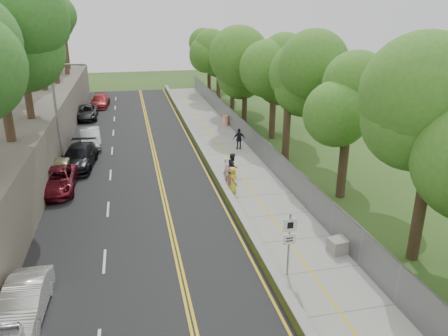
% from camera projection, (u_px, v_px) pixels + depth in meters
% --- Properties ---
extents(ground, '(140.00, 140.00, 0.00)m').
position_uv_depth(ground, '(248.00, 246.00, 22.59)').
color(ground, '#33511E').
rests_on(ground, ground).
extents(road, '(11.20, 66.00, 0.04)m').
position_uv_depth(road, '(134.00, 161.00, 35.26)').
color(road, black).
rests_on(road, ground).
extents(sidewalk, '(4.20, 66.00, 0.05)m').
position_uv_depth(sidewalk, '(230.00, 154.00, 36.87)').
color(sidewalk, gray).
rests_on(sidewalk, ground).
extents(jersey_barrier, '(0.42, 66.00, 0.60)m').
position_uv_depth(jersey_barrier, '(203.00, 153.00, 36.31)').
color(jersey_barrier, '#AACC35').
rests_on(jersey_barrier, ground).
extents(rock_embankment, '(5.00, 66.00, 4.00)m').
position_uv_depth(rock_embankment, '(23.00, 143.00, 32.95)').
color(rock_embankment, '#595147').
rests_on(rock_embankment, ground).
extents(chainlink_fence, '(0.04, 66.00, 2.00)m').
position_uv_depth(chainlink_fence, '(254.00, 141.00, 36.96)').
color(chainlink_fence, slate).
rests_on(chainlink_fence, ground).
extents(trees_embankment, '(6.40, 66.00, 13.00)m').
position_uv_depth(trees_embankment, '(12.00, 25.00, 30.14)').
color(trees_embankment, '#3A7B29').
rests_on(trees_embankment, rock_embankment).
extents(trees_fenceside, '(7.00, 66.00, 14.00)m').
position_uv_depth(trees_fenceside, '(284.00, 69.00, 35.38)').
color(trees_fenceside, '#488629').
rests_on(trees_fenceside, ground).
extents(streetlight, '(2.52, 0.22, 8.00)m').
position_uv_depth(streetlight, '(59.00, 110.00, 31.74)').
color(streetlight, gray).
rests_on(streetlight, ground).
extents(signpost, '(0.62, 0.09, 3.10)m').
position_uv_depth(signpost, '(289.00, 238.00, 19.37)').
color(signpost, gray).
rests_on(signpost, sidewalk).
extents(construction_barrel, '(0.62, 0.62, 1.02)m').
position_uv_depth(construction_barrel, '(226.00, 120.00, 45.75)').
color(construction_barrel, '#F74F1A').
rests_on(construction_barrel, sidewalk).
extents(concrete_block, '(1.19, 0.96, 0.72)m').
position_uv_depth(concrete_block, '(340.00, 245.00, 21.81)').
color(concrete_block, gray).
rests_on(concrete_block, sidewalk).
extents(car_1, '(1.66, 4.32, 1.41)m').
position_uv_depth(car_1, '(24.00, 302.00, 17.06)').
color(car_1, white).
rests_on(car_1, road).
extents(car_2, '(2.47, 5.34, 1.48)m').
position_uv_depth(car_2, '(56.00, 180.00, 29.12)').
color(car_2, maroon).
rests_on(car_2, road).
extents(car_3, '(2.88, 5.90, 1.65)m').
position_uv_depth(car_3, '(79.00, 157.00, 33.40)').
color(car_3, black).
rests_on(car_3, road).
extents(car_4, '(1.77, 4.14, 1.40)m').
position_uv_depth(car_4, '(61.00, 169.00, 31.28)').
color(car_4, tan).
rests_on(car_4, road).
extents(car_5, '(2.14, 4.91, 1.57)m').
position_uv_depth(car_5, '(90.00, 138.00, 38.66)').
color(car_5, '#A5A9AD').
rests_on(car_5, road).
extents(car_6, '(2.52, 5.35, 1.48)m').
position_uv_depth(car_6, '(86.00, 112.00, 48.42)').
color(car_6, black).
rests_on(car_6, road).
extents(car_7, '(2.49, 5.27, 1.48)m').
position_uv_depth(car_7, '(100.00, 101.00, 54.41)').
color(car_7, maroon).
rests_on(car_7, road).
extents(car_8, '(1.70, 4.12, 1.40)m').
position_uv_depth(car_8, '(100.00, 100.00, 54.97)').
color(car_8, '#B6B7BB').
rests_on(car_8, road).
extents(painter_0, '(0.70, 0.95, 1.78)m').
position_uv_depth(painter_0, '(232.00, 180.00, 28.76)').
color(painter_0, yellow).
rests_on(painter_0, sidewalk).
extents(painter_1, '(0.41, 0.61, 1.63)m').
position_uv_depth(painter_1, '(226.00, 169.00, 30.95)').
color(painter_1, silver).
rests_on(painter_1, sidewalk).
extents(painter_2, '(0.97, 1.10, 1.88)m').
position_uv_depth(painter_2, '(233.00, 166.00, 31.17)').
color(painter_2, black).
rests_on(painter_2, sidewalk).
extents(painter_3, '(1.07, 1.31, 1.76)m').
position_uv_depth(painter_3, '(231.00, 180.00, 28.81)').
color(painter_3, '#9A4D44').
rests_on(painter_3, sidewalk).
extents(person_far, '(1.09, 0.49, 1.83)m').
position_uv_depth(person_far, '(239.00, 139.00, 37.76)').
color(person_far, black).
rests_on(person_far, sidewalk).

